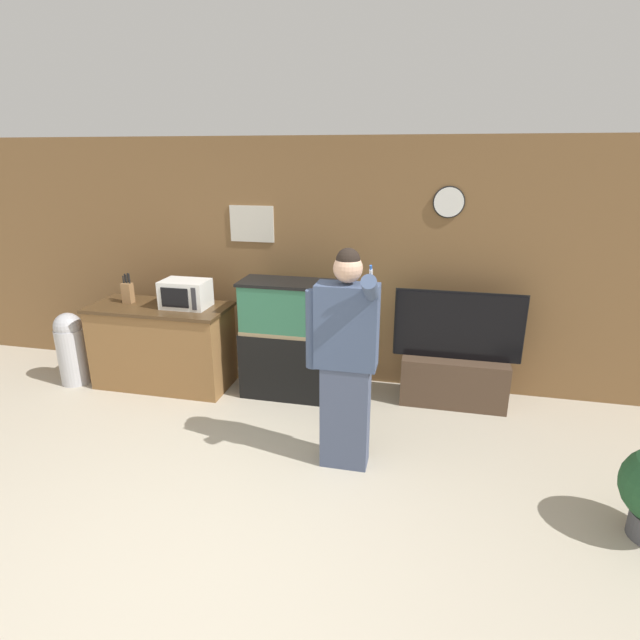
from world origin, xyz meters
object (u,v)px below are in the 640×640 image
knife_block (128,292)px  aquarium_on_stand (295,340)px  tv_on_stand (454,370)px  trash_bin (71,347)px  microwave (186,294)px  person_standing (345,358)px  counter_island (163,345)px

knife_block → aquarium_on_stand: aquarium_on_stand is taller
knife_block → tv_on_stand: bearing=3.4°
aquarium_on_stand → trash_bin: aquarium_on_stand is taller
microwave → aquarium_on_stand: size_ratio=0.39×
knife_block → microwave: bearing=-1.1°
microwave → aquarium_on_stand: (1.16, 0.04, -0.43)m
person_standing → trash_bin: bearing=165.1°
tv_on_stand → trash_bin: 4.10m
counter_island → person_standing: bearing=-25.5°
microwave → counter_island: bearing=-174.8°
counter_island → knife_block: bearing=173.9°
person_standing → tv_on_stand: bearing=55.1°
microwave → tv_on_stand: 2.86m
microwave → aquarium_on_stand: aquarium_on_stand is taller
knife_block → person_standing: 2.78m
microwave → trash_bin: microwave is taller
microwave → trash_bin: bearing=-170.5°
aquarium_on_stand → tv_on_stand: 1.64m
person_standing → trash_bin: (-3.18, 0.85, -0.52)m
person_standing → knife_block: bearing=157.1°
counter_island → trash_bin: counter_island is taller
aquarium_on_stand → trash_bin: 2.49m
microwave → tv_on_stand: bearing=4.5°
counter_island → trash_bin: (-1.00, -0.19, -0.04)m
aquarium_on_stand → knife_block: bearing=-179.0°
aquarium_on_stand → counter_island: bearing=-177.2°
microwave → trash_bin: (-1.31, -0.22, -0.63)m
counter_island → person_standing: size_ratio=0.83×
tv_on_stand → aquarium_on_stand: bearing=-173.8°
counter_island → knife_block: size_ratio=4.59×
knife_block → trash_bin: knife_block is taller
knife_block → tv_on_stand: size_ratio=0.26×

